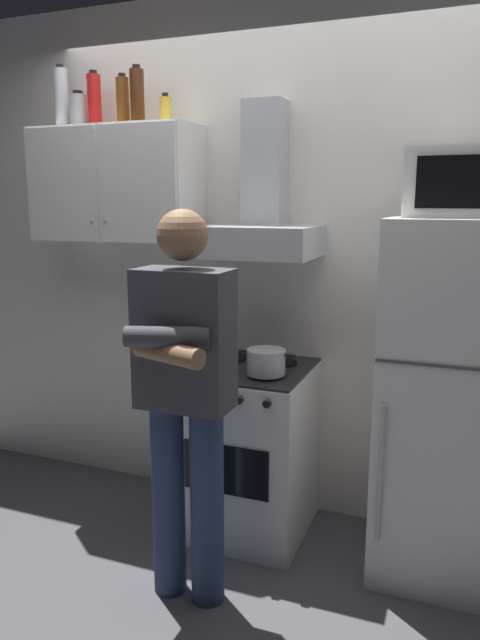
# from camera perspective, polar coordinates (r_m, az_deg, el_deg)

# --- Properties ---
(ground_plane) EXTENTS (7.00, 7.00, 0.00)m
(ground_plane) POSITION_cam_1_polar(r_m,az_deg,el_deg) (3.07, 0.00, -21.56)
(ground_plane) COLOR #4C4C51
(back_wall_tiled) EXTENTS (4.80, 0.10, 2.70)m
(back_wall_tiled) POSITION_cam_1_polar(r_m,az_deg,el_deg) (3.16, 3.97, 5.57)
(back_wall_tiled) COLOR silver
(back_wall_tiled) RESTS_ON ground_plane
(upper_cabinet) EXTENTS (0.90, 0.37, 0.60)m
(upper_cabinet) POSITION_cam_1_polar(r_m,az_deg,el_deg) (3.30, -11.76, 12.57)
(upper_cabinet) COLOR white
(stove_oven) EXTENTS (0.60, 0.62, 0.87)m
(stove_oven) POSITION_cam_1_polar(r_m,az_deg,el_deg) (3.08, 0.83, -12.24)
(stove_oven) COLOR white
(stove_oven) RESTS_ON ground_plane
(range_hood) EXTENTS (0.60, 0.44, 0.75)m
(range_hood) POSITION_cam_1_polar(r_m,az_deg,el_deg) (2.95, 1.77, 10.00)
(range_hood) COLOR #B7BABF
(refrigerator) EXTENTS (0.60, 0.62, 1.60)m
(refrigerator) POSITION_cam_1_polar(r_m,az_deg,el_deg) (2.79, 19.64, -7.45)
(refrigerator) COLOR white
(refrigerator) RESTS_ON ground_plane
(microwave) EXTENTS (0.48, 0.37, 0.28)m
(microwave) POSITION_cam_1_polar(r_m,az_deg,el_deg) (2.67, 21.02, 12.18)
(microwave) COLOR silver
(microwave) RESTS_ON refrigerator
(person_standing) EXTENTS (0.38, 0.33, 1.64)m
(person_standing) POSITION_cam_1_polar(r_m,az_deg,el_deg) (2.42, -5.33, -7.20)
(person_standing) COLOR navy
(person_standing) RESTS_ON ground_plane
(cooking_pot) EXTENTS (0.28, 0.18, 0.12)m
(cooking_pot) POSITION_cam_1_polar(r_m,az_deg,el_deg) (2.77, 2.53, -4.03)
(cooking_pot) COLOR #B7BABF
(cooking_pot) RESTS_ON stove_oven
(bottle_beer_brown) EXTENTS (0.07, 0.07, 0.26)m
(bottle_beer_brown) POSITION_cam_1_polar(r_m,az_deg,el_deg) (3.32, -11.19, 19.91)
(bottle_beer_brown) COLOR brown
(bottle_beer_brown) RESTS_ON upper_cabinet
(bottle_vodka_clear) EXTENTS (0.07, 0.07, 0.34)m
(bottle_vodka_clear) POSITION_cam_1_polar(r_m,az_deg,el_deg) (3.58, -16.77, 19.67)
(bottle_vodka_clear) COLOR silver
(bottle_vodka_clear) RESTS_ON upper_cabinet
(bottle_spice_jar) EXTENTS (0.06, 0.06, 0.15)m
(bottle_spice_jar) POSITION_cam_1_polar(r_m,az_deg,el_deg) (3.22, -7.17, 19.36)
(bottle_spice_jar) COLOR gold
(bottle_spice_jar) RESTS_ON upper_cabinet
(bottle_soda_red) EXTENTS (0.07, 0.07, 0.29)m
(bottle_soda_red) POSITION_cam_1_polar(r_m,az_deg,el_deg) (3.45, -13.81, 19.76)
(bottle_soda_red) COLOR red
(bottle_soda_red) RESTS_ON upper_cabinet
(bottle_canister_steel) EXTENTS (0.09, 0.09, 0.20)m
(bottle_canister_steel) POSITION_cam_1_polar(r_m,az_deg,el_deg) (3.50, -15.24, 18.77)
(bottle_canister_steel) COLOR #B2B5BA
(bottle_canister_steel) RESTS_ON upper_cabinet
(bottle_rum_dark) EXTENTS (0.07, 0.07, 0.28)m
(bottle_rum_dark) POSITION_cam_1_polar(r_m,az_deg,el_deg) (3.24, -9.85, 20.41)
(bottle_rum_dark) COLOR #47230F
(bottle_rum_dark) RESTS_ON upper_cabinet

